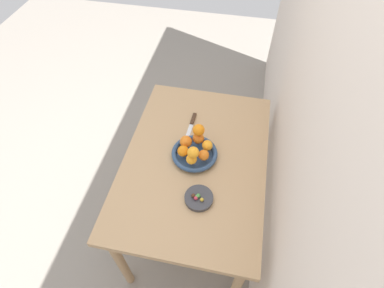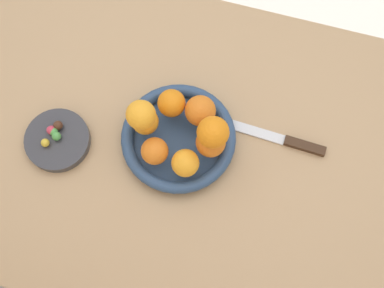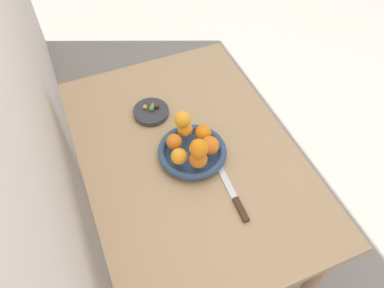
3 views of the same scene
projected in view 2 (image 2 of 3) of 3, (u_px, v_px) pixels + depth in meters
name	position (u px, v px, depth m)	size (l,w,h in m)	color
ground_plane	(179.00, 205.00, 1.75)	(6.00, 6.00, 0.00)	gray
dining_table	(172.00, 154.00, 1.13)	(1.10, 0.76, 0.74)	tan
fruit_bowl	(179.00, 138.00, 1.03)	(0.25, 0.25, 0.04)	navy
candy_dish	(58.00, 140.00, 1.04)	(0.14, 0.14, 0.02)	#333338
orange_0	(211.00, 140.00, 0.98)	(0.06, 0.06, 0.06)	orange
orange_1	(200.00, 111.00, 0.99)	(0.07, 0.07, 0.07)	orange
orange_2	(172.00, 103.00, 1.00)	(0.06, 0.06, 0.06)	orange
orange_3	(145.00, 121.00, 0.99)	(0.06, 0.06, 0.06)	orange
orange_4	(155.00, 151.00, 0.97)	(0.06, 0.06, 0.06)	orange
orange_5	(185.00, 163.00, 0.96)	(0.06, 0.06, 0.06)	orange
orange_6	(141.00, 114.00, 0.93)	(0.06, 0.06, 0.06)	orange
orange_7	(213.00, 134.00, 0.91)	(0.06, 0.06, 0.06)	orange
candy_ball_0	(45.00, 143.00, 1.02)	(0.02, 0.02, 0.02)	gold
candy_ball_1	(51.00, 130.00, 1.02)	(0.02, 0.02, 0.02)	#C6384C
candy_ball_2	(58.00, 125.00, 1.03)	(0.02, 0.02, 0.02)	#472819
candy_ball_3	(54.00, 132.00, 1.02)	(0.02, 0.02, 0.02)	#4C9947
candy_ball_4	(56.00, 136.00, 1.02)	(0.02, 0.02, 0.02)	#4C9947
knife	(277.00, 138.00, 1.05)	(0.26, 0.03, 0.01)	#3F2819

